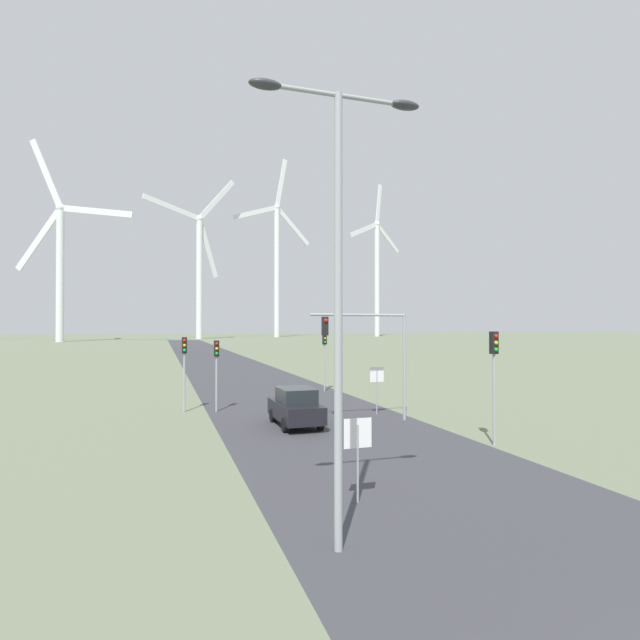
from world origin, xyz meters
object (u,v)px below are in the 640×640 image
traffic_light_mast_overhead (371,341)px  wind_turbine_center (199,263)px  car_approaching (296,407)px  wind_turbine_far_right (377,268)px  stop_sign_near (358,444)px  traffic_light_post_near_right (494,362)px  wind_turbine_right (277,258)px  wind_turbine_left (60,256)px  stop_sign_far (377,381)px  traffic_light_post_mid_right (325,348)px  traffic_light_post_mid_left (217,360)px  streetlamp (338,258)px  traffic_light_post_near_left (184,357)px

traffic_light_mast_overhead → wind_turbine_center: 161.38m
car_approaching → wind_turbine_far_right: 198.46m
stop_sign_near → wind_turbine_far_right: bearing=65.4°
traffic_light_post_near_right → wind_turbine_right: 189.57m
car_approaching → wind_turbine_left: bearing=103.7°
stop_sign_far → traffic_light_post_mid_right: traffic_light_post_mid_right is taller
traffic_light_post_mid_left → traffic_light_post_near_right: bearing=-49.2°
streetlamp → traffic_light_post_near_right: (9.12, 6.83, -2.92)m
car_approaching → wind_turbine_far_right: bearing=64.5°
traffic_light_mast_overhead → wind_turbine_far_right: 196.65m
streetlamp → traffic_light_post_near_right: 11.76m
stop_sign_far → stop_sign_near: bearing=-116.6°
traffic_light_post_mid_left → wind_turbine_left: size_ratio=0.07×
streetlamp → stop_sign_near: streetlamp is taller
streetlamp → wind_turbine_far_right: wind_turbine_far_right is taller
wind_turbine_right → wind_turbine_far_right: wind_turbine_right is taller
streetlamp → car_approaching: (2.56, 12.99, -5.33)m
traffic_light_post_near_right → car_approaching: size_ratio=1.11×
streetlamp → traffic_light_post_mid_right: (7.82, 24.42, -3.09)m
streetlamp → wind_turbine_far_right: 210.51m
traffic_light_post_near_right → traffic_light_post_mid_right: (-1.30, 17.60, -0.17)m
traffic_light_post_near_right → stop_sign_near: bearing=-150.7°
traffic_light_post_mid_left → car_approaching: size_ratio=0.96×
stop_sign_near → wind_turbine_left: bearing=102.4°
traffic_light_post_near_left → wind_turbine_far_right: (89.51, 171.55, 26.88)m
stop_sign_far → wind_turbine_far_right: size_ratio=0.04×
stop_sign_far → traffic_light_post_near_left: bearing=158.0°
streetlamp → wind_turbine_center: (9.83, 172.42, 20.90)m
stop_sign_near → stop_sign_far: size_ratio=0.89×
stop_sign_far → traffic_light_post_near_left: 10.69m
wind_turbine_left → traffic_light_post_mid_right: bearing=-72.9°
car_approaching → wind_turbine_center: (7.27, 159.43, 26.22)m
stop_sign_near → wind_turbine_right: size_ratio=0.03×
traffic_light_mast_overhead → car_approaching: 4.93m
streetlamp → traffic_light_post_near_left: bearing=97.1°
wind_turbine_center → traffic_light_mast_overhead: bearing=-91.2°
car_approaching → wind_turbine_right: wind_turbine_right is taller
wind_turbine_left → wind_turbine_far_right: size_ratio=0.89×
traffic_light_post_near_left → traffic_light_post_mid_left: bearing=-16.0°
traffic_light_post_mid_right → wind_turbine_right: wind_turbine_right is taller
traffic_light_post_near_left → wind_turbine_right: (44.76, 172.52, 29.69)m
traffic_light_mast_overhead → wind_turbine_center: size_ratio=0.09×
stop_sign_near → traffic_light_post_mid_left: (-2.10, 15.56, 1.31)m
streetlamp → traffic_light_post_mid_right: size_ratio=2.28×
traffic_light_post_mid_left → streetlamp: bearing=-88.0°
streetlamp → wind_turbine_right: 197.55m
stop_sign_near → traffic_light_post_near_left: size_ratio=0.55×
stop_sign_near → wind_turbine_far_right: wind_turbine_far_right is taller
stop_sign_near → traffic_light_mast_overhead: 11.57m
stop_sign_near → wind_turbine_center: bearing=87.2°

